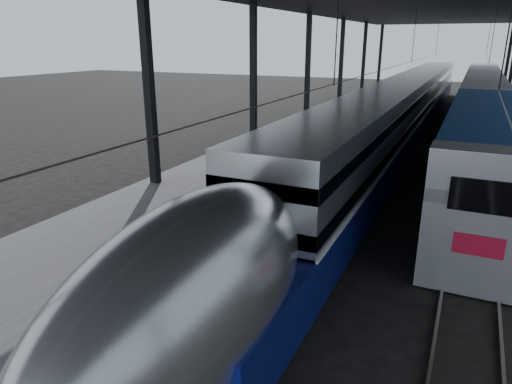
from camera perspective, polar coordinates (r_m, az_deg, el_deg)
The scene contains 7 objects.
ground at distance 14.04m, azimuth -5.35°, elevation -11.11°, with size 160.00×160.00×0.00m, color black.
platform at distance 32.65m, azimuth 7.18°, elevation 6.92°, with size 6.00×80.00×1.00m, color #4C4C4F.
yellow_strip at distance 31.82m, azimuth 12.04°, elevation 7.29°, with size 0.30×80.00×0.01m, color gold.
rails at distance 31.27m, azimuth 21.23°, elevation 4.52°, with size 6.52×80.00×0.16m.
canopy at distance 30.87m, azimuth 18.15°, elevation 21.65°, with size 18.00×75.00×9.47m.
tgv_train at distance 34.52m, azimuth 17.93°, elevation 9.40°, with size 3.04×65.20×4.36m.
second_train at distance 40.26m, azimuth 26.32°, elevation 9.69°, with size 3.04×56.05×4.19m.
Camera 1 is at (6.33, -10.47, 6.89)m, focal length 32.00 mm.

